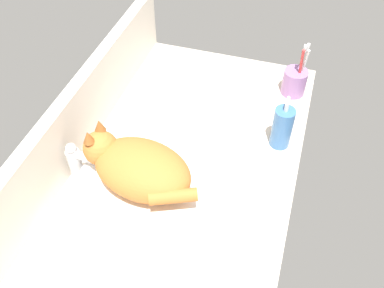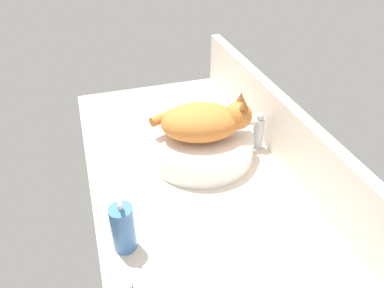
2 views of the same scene
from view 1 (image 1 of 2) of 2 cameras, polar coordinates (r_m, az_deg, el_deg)
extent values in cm
cube|color=beige|center=(117.35, -2.43, -5.86)|extent=(123.70, 62.94, 4.00)
cube|color=silver|center=(118.61, -16.31, 1.31)|extent=(123.70, 3.60, 20.28)
cylinder|color=white|center=(109.96, -6.24, -6.43)|extent=(34.56, 34.56, 7.19)
ellipsoid|color=#CC7533|center=(102.88, -6.64, -3.38)|extent=(21.40, 27.75, 11.00)
sphere|color=#CC7533|center=(107.11, -12.05, -0.53)|extent=(8.80, 8.80, 8.80)
cone|color=#995726|center=(102.73, -13.67, 0.92)|extent=(2.80, 2.80, 3.20)
cone|color=#995726|center=(104.96, -12.23, 2.44)|extent=(2.80, 2.80, 3.20)
cylinder|color=#CC7533|center=(96.73, -2.56, -7.00)|extent=(7.33, 11.36, 3.20)
cylinder|color=silver|center=(116.46, -15.20, -2.80)|extent=(3.60, 3.60, 11.00)
cylinder|color=silver|center=(110.56, -13.52, -1.90)|extent=(2.94, 10.14, 2.20)
sphere|color=silver|center=(111.63, -15.85, -0.56)|extent=(2.80, 2.80, 2.80)
cylinder|color=#3F72B2|center=(123.40, 11.93, 2.14)|extent=(5.80, 5.80, 12.93)
cylinder|color=silver|center=(118.15, 12.51, 4.86)|extent=(1.20, 1.20, 2.80)
cylinder|color=silver|center=(118.17, 12.70, 5.73)|extent=(2.20, 1.00, 1.00)
cylinder|color=#996BA8|center=(143.59, 13.48, 8.04)|extent=(7.71, 7.71, 8.58)
cylinder|color=#D13838|center=(140.62, 14.18, 9.34)|extent=(2.68, 1.44, 17.02)
cube|color=white|center=(135.83, 14.83, 12.18)|extent=(1.45, 0.88, 2.54)
cylinder|color=white|center=(141.40, 14.53, 9.50)|extent=(3.56, 1.93, 16.95)
cube|color=white|center=(136.64, 15.19, 12.33)|extent=(1.57, 0.94, 2.60)
camera|label=2|loc=(1.54, 22.54, 37.98)|focal=35.00mm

